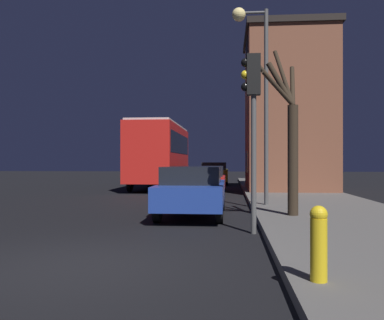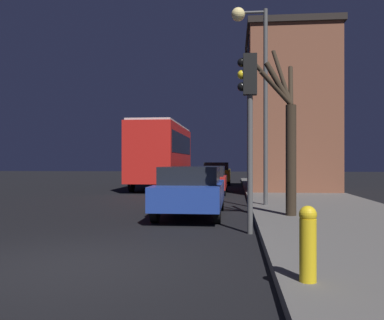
{
  "view_description": "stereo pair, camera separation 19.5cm",
  "coord_description": "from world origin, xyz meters",
  "px_view_note": "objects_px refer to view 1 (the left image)",
  "views": [
    {
      "loc": [
        2.38,
        -6.42,
        1.61
      ],
      "look_at": [
        0.96,
        9.7,
        1.65
      ],
      "focal_mm": 40.0,
      "sensor_mm": 36.0,
      "label": 1
    },
    {
      "loc": [
        2.57,
        -6.4,
        1.61
      ],
      "look_at": [
        0.96,
        9.7,
        1.65
      ],
      "focal_mm": 40.0,
      "sensor_mm": 36.0,
      "label": 2
    }
  ],
  "objects_px": {
    "fire_hydrant": "(319,242)",
    "car_near_lane": "(193,189)",
    "car_mid_lane": "(208,179)",
    "bare_tree": "(290,136)",
    "bus": "(160,151)",
    "traffic_light": "(252,104)",
    "streetlamp": "(254,66)",
    "car_far_lane": "(214,173)"
  },
  "relations": [
    {
      "from": "bus",
      "to": "car_near_lane",
      "type": "height_order",
      "value": "bus"
    },
    {
      "from": "fire_hydrant",
      "to": "car_near_lane",
      "type": "bearing_deg",
      "value": 106.33
    },
    {
      "from": "car_mid_lane",
      "to": "fire_hydrant",
      "type": "distance_m",
      "value": 16.11
    },
    {
      "from": "bus",
      "to": "car_far_lane",
      "type": "distance_m",
      "value": 5.77
    },
    {
      "from": "streetlamp",
      "to": "car_far_lane",
      "type": "xyz_separation_m",
      "value": [
        -1.87,
        15.45,
        -3.99
      ]
    },
    {
      "from": "bus",
      "to": "fire_hydrant",
      "type": "distance_m",
      "value": 20.53
    },
    {
      "from": "streetlamp",
      "to": "bus",
      "type": "distance_m",
      "value": 12.09
    },
    {
      "from": "traffic_light",
      "to": "bus",
      "type": "relative_size",
      "value": 0.43
    },
    {
      "from": "bare_tree",
      "to": "bus",
      "type": "height_order",
      "value": "bare_tree"
    },
    {
      "from": "fire_hydrant",
      "to": "bus",
      "type": "bearing_deg",
      "value": 104.57
    },
    {
      "from": "car_mid_lane",
      "to": "fire_hydrant",
      "type": "bearing_deg",
      "value": -82.33
    },
    {
      "from": "car_far_lane",
      "to": "bus",
      "type": "bearing_deg",
      "value": -122.87
    },
    {
      "from": "traffic_light",
      "to": "bus",
      "type": "distance_m",
      "value": 16.16
    },
    {
      "from": "streetlamp",
      "to": "bare_tree",
      "type": "bearing_deg",
      "value": -74.2
    },
    {
      "from": "car_far_lane",
      "to": "car_near_lane",
      "type": "bearing_deg",
      "value": -90.05
    },
    {
      "from": "streetlamp",
      "to": "bus",
      "type": "bearing_deg",
      "value": 114.53
    },
    {
      "from": "car_near_lane",
      "to": "bare_tree",
      "type": "bearing_deg",
      "value": -19.31
    },
    {
      "from": "streetlamp",
      "to": "fire_hydrant",
      "type": "height_order",
      "value": "streetlamp"
    },
    {
      "from": "bare_tree",
      "to": "car_near_lane",
      "type": "relative_size",
      "value": 0.99
    },
    {
      "from": "streetlamp",
      "to": "car_mid_lane",
      "type": "xyz_separation_m",
      "value": [
        -1.91,
        6.92,
        -4.05
      ]
    },
    {
      "from": "traffic_light",
      "to": "streetlamp",
      "type": "bearing_deg",
      "value": 86.1
    },
    {
      "from": "bare_tree",
      "to": "bus",
      "type": "xyz_separation_m",
      "value": [
        -5.68,
        13.48,
        -0.06
      ]
    },
    {
      "from": "car_mid_lane",
      "to": "fire_hydrant",
      "type": "height_order",
      "value": "car_mid_lane"
    },
    {
      "from": "bus",
      "to": "fire_hydrant",
      "type": "bearing_deg",
      "value": -75.43
    },
    {
      "from": "streetlamp",
      "to": "car_near_lane",
      "type": "relative_size",
      "value": 1.42
    },
    {
      "from": "bare_tree",
      "to": "fire_hydrant",
      "type": "xyz_separation_m",
      "value": [
        -0.53,
        -6.33,
        -1.64
      ]
    },
    {
      "from": "car_mid_lane",
      "to": "car_far_lane",
      "type": "relative_size",
      "value": 1.03
    },
    {
      "from": "bare_tree",
      "to": "bus",
      "type": "bearing_deg",
      "value": 112.84
    },
    {
      "from": "bus",
      "to": "car_near_lane",
      "type": "relative_size",
      "value": 2.02
    },
    {
      "from": "car_near_lane",
      "to": "car_mid_lane",
      "type": "bearing_deg",
      "value": 90.15
    },
    {
      "from": "car_far_lane",
      "to": "bare_tree",
      "type": "bearing_deg",
      "value": -81.72
    },
    {
      "from": "car_near_lane",
      "to": "car_mid_lane",
      "type": "distance_m",
      "value": 8.71
    },
    {
      "from": "streetlamp",
      "to": "bare_tree",
      "type": "distance_m",
      "value": 3.77
    },
    {
      "from": "car_far_lane",
      "to": "fire_hydrant",
      "type": "bearing_deg",
      "value": -85.07
    },
    {
      "from": "traffic_light",
      "to": "bare_tree",
      "type": "relative_size",
      "value": 0.87
    },
    {
      "from": "streetlamp",
      "to": "car_far_lane",
      "type": "bearing_deg",
      "value": 96.92
    },
    {
      "from": "streetlamp",
      "to": "fire_hydrant",
      "type": "distance_m",
      "value": 9.95
    },
    {
      "from": "car_mid_lane",
      "to": "streetlamp",
      "type": "bearing_deg",
      "value": -74.55
    },
    {
      "from": "bus",
      "to": "traffic_light",
      "type": "bearing_deg",
      "value": -73.51
    },
    {
      "from": "car_near_lane",
      "to": "car_mid_lane",
      "type": "height_order",
      "value": "car_near_lane"
    },
    {
      "from": "bus",
      "to": "car_far_lane",
      "type": "xyz_separation_m",
      "value": [
        3.03,
        4.69,
        -1.43
      ]
    },
    {
      "from": "streetlamp",
      "to": "traffic_light",
      "type": "distance_m",
      "value": 5.11
    }
  ]
}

